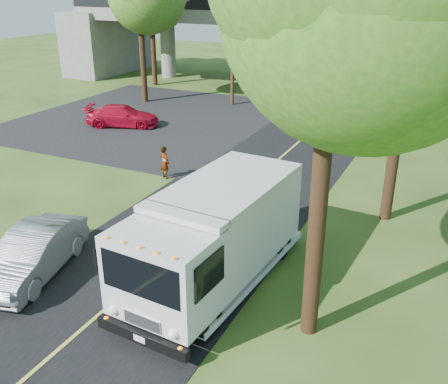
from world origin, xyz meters
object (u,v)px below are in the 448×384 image
Objects in this scene: pedestrian at (165,162)px; traffic_signal at (262,59)px; utility_pole at (233,42)px; red_sedan at (122,116)px; step_van at (215,234)px; silver_sedan at (33,253)px.

traffic_signal is at bearing -58.98° from pedestrian.
utility_pole is 10.10m from red_sedan.
step_van is at bearing 155.97° from pedestrian.
step_van is 19.17m from red_sedan.
traffic_signal is at bearing 53.13° from utility_pole.
red_sedan is 17.62m from silver_sedan.
pedestrian reaches higher than red_sedan.
traffic_signal is 0.58× the size of utility_pole.
utility_pole is 1.18× the size of step_van.
step_van is at bearing 6.67° from silver_sedan.
step_van is at bearing -66.24° from utility_pole.
utility_pole is (-1.50, -2.00, 1.40)m from traffic_signal.
step_van reaches higher than pedestrian.
step_van reaches higher than silver_sedan.
red_sedan is at bearing -116.89° from traffic_signal.
traffic_signal is at bearing 81.71° from silver_sedan.
silver_sedan is 9.05m from pedestrian.
silver_sedan is at bearing -154.83° from step_van.
step_van is (9.71, -22.04, -2.90)m from utility_pole.
utility_pole reaches higher than silver_sedan.
silver_sedan is 2.90× the size of pedestrian.
utility_pole is at bearing -52.60° from pedestrian.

